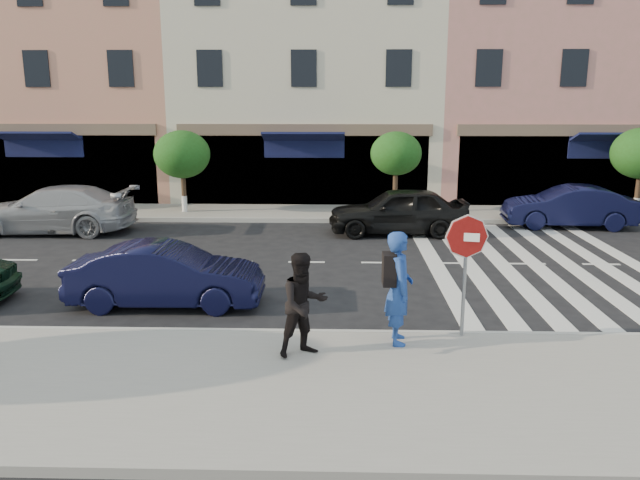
{
  "coord_description": "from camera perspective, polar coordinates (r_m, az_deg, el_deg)",
  "views": [
    {
      "loc": [
        0.84,
        -12.5,
        4.44
      ],
      "look_at": [
        0.46,
        0.66,
        1.4
      ],
      "focal_mm": 35.0,
      "sensor_mm": 36.0,
      "label": 1
    }
  ],
  "objects": [
    {
      "name": "ground",
      "position": [
        13.29,
        -2.09,
        -6.52
      ],
      "size": [
        120.0,
        120.0,
        0.0
      ],
      "primitive_type": "plane",
      "color": "black",
      "rests_on": "ground"
    },
    {
      "name": "street_tree_c",
      "position": [
        23.49,
        6.97,
        7.82
      ],
      "size": [
        1.9,
        1.9,
        3.04
      ],
      "color": "#473323",
      "rests_on": "sidewalk_far"
    },
    {
      "name": "car_far_right",
      "position": [
        23.21,
        21.79,
        2.85
      ],
      "size": [
        4.47,
        1.81,
        1.44
      ],
      "primitive_type": "imported",
      "rotation": [
        0.0,
        0.0,
        -1.64
      ],
      "color": "black",
      "rests_on": "ground"
    },
    {
      "name": "building_centre",
      "position": [
        29.55,
        -1.0,
        15.05
      ],
      "size": [
        11.0,
        9.0,
        11.0
      ],
      "primitive_type": "cube",
      "color": "beige",
      "rests_on": "ground"
    },
    {
      "name": "sidewalk_near",
      "position": [
        9.81,
        -3.54,
        -13.43
      ],
      "size": [
        60.0,
        4.5,
        0.15
      ],
      "primitive_type": "cube",
      "color": "gray",
      "rests_on": "ground"
    },
    {
      "name": "car_far_left",
      "position": [
        22.51,
        -23.23,
        2.57
      ],
      "size": [
        5.35,
        2.19,
        1.55
      ],
      "primitive_type": "imported",
      "rotation": [
        0.0,
        0.0,
        -1.57
      ],
      "color": "#98989D",
      "rests_on": "ground"
    },
    {
      "name": "car_far_mid",
      "position": [
        20.64,
        7.17,
        2.67
      ],
      "size": [
        4.63,
        2.03,
        1.55
      ],
      "primitive_type": "imported",
      "rotation": [
        0.0,
        0.0,
        -1.53
      ],
      "color": "black",
      "rests_on": "ground"
    },
    {
      "name": "building_west_mid",
      "position": [
        31.89,
        -21.1,
        16.78
      ],
      "size": [
        10.0,
        9.0,
        14.0
      ],
      "primitive_type": "cube",
      "color": "tan",
      "rests_on": "ground"
    },
    {
      "name": "photographer",
      "position": [
        11.05,
        7.24,
        -4.35
      ],
      "size": [
        0.5,
        0.75,
        2.02
      ],
      "primitive_type": "imported",
      "rotation": [
        0.0,
        0.0,
        1.59
      ],
      "color": "#1F4091",
      "rests_on": "sidewalk_near"
    },
    {
      "name": "sidewalk_far",
      "position": [
        23.92,
        -0.41,
        2.48
      ],
      "size": [
        60.0,
        3.0,
        0.15
      ],
      "primitive_type": "cube",
      "color": "gray",
      "rests_on": "ground"
    },
    {
      "name": "walker",
      "position": [
        10.48,
        -1.5,
        -5.92
      ],
      "size": [
        1.08,
        1.01,
        1.78
      ],
      "primitive_type": "imported",
      "rotation": [
        0.0,
        0.0,
        0.51
      ],
      "color": "black",
      "rests_on": "sidewalk_near"
    },
    {
      "name": "building_east_mid",
      "position": [
        31.43,
        22.34,
        15.83
      ],
      "size": [
        13.0,
        9.0,
        13.0
      ],
      "primitive_type": "cube",
      "color": "tan",
      "rests_on": "ground"
    },
    {
      "name": "street_tree_wb",
      "position": [
        24.11,
        -12.5,
        7.62
      ],
      "size": [
        2.1,
        2.1,
        3.06
      ],
      "color": "#473323",
      "rests_on": "sidewalk_far"
    },
    {
      "name": "stop_sign",
      "position": [
        11.38,
        13.24,
        -0.69
      ],
      "size": [
        0.78,
        0.22,
        2.27
      ],
      "rotation": [
        0.0,
        0.0,
        -0.24
      ],
      "color": "gray",
      "rests_on": "sidewalk_near"
    },
    {
      "name": "car_near_mid",
      "position": [
        13.84,
        -13.87,
        -3.16
      ],
      "size": [
        4.13,
        1.47,
        1.36
      ],
      "primitive_type": "imported",
      "rotation": [
        0.0,
        0.0,
        1.58
      ],
      "color": "black",
      "rests_on": "ground"
    }
  ]
}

